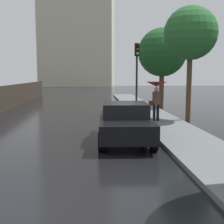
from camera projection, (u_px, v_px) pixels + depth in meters
car_black_near_kerb at (125, 122)px, 10.56m from camera, size 2.03×4.20×1.40m
pedestrian_with_umbrella_near at (156, 90)px, 14.38m from camera, size 1.02×1.02×1.92m
traffic_light at (137, 65)px, 17.53m from camera, size 0.26×0.39×4.13m
street_tree_mid at (191, 34)px, 14.39m from camera, size 2.63×2.63×5.76m
street_tree_far at (162, 53)px, 20.36m from camera, size 3.37×3.37×5.65m
distant_tower at (78, 2)px, 59.92m from camera, size 15.66×12.45×34.54m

